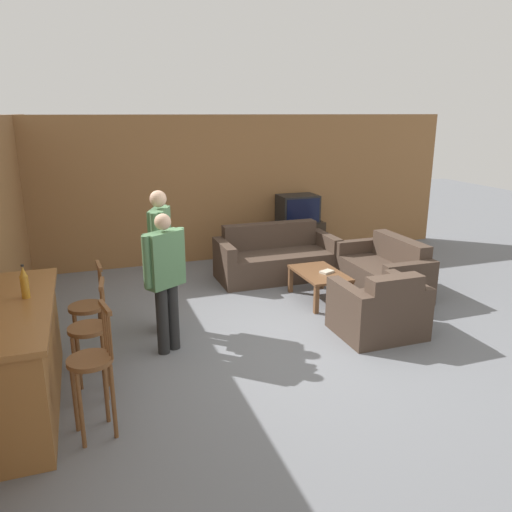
# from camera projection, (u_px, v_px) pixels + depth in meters

# --- Properties ---
(ground_plane) EXTENTS (24.00, 24.00, 0.00)m
(ground_plane) POSITION_uv_depth(u_px,v_px,m) (295.00, 342.00, 5.95)
(ground_plane) COLOR slate
(wall_back) EXTENTS (9.40, 0.08, 2.60)m
(wall_back) POSITION_uv_depth(u_px,v_px,m) (213.00, 189.00, 8.99)
(wall_back) COLOR olive
(wall_back) RESTS_ON ground_plane
(wall_left) EXTENTS (0.08, 8.75, 2.60)m
(wall_left) POSITION_uv_depth(u_px,v_px,m) (0.00, 231.00, 5.83)
(wall_left) COLOR olive
(wall_left) RESTS_ON ground_plane
(bar_counter) EXTENTS (0.55, 2.08, 1.01)m
(bar_counter) POSITION_uv_depth(u_px,v_px,m) (27.00, 356.00, 4.51)
(bar_counter) COLOR brown
(bar_counter) RESTS_ON ground_plane
(bar_chair_near) EXTENTS (0.43, 0.43, 1.14)m
(bar_chair_near) POSITION_uv_depth(u_px,v_px,m) (93.00, 370.00, 4.08)
(bar_chair_near) COLOR brown
(bar_chair_near) RESTS_ON ground_plane
(bar_chair_mid) EXTENTS (0.41, 0.41, 1.14)m
(bar_chair_mid) POSITION_uv_depth(u_px,v_px,m) (91.00, 338.00, 4.68)
(bar_chair_mid) COLOR brown
(bar_chair_mid) RESTS_ON ground_plane
(bar_chair_far) EXTENTS (0.39, 0.39, 1.14)m
(bar_chair_far) POSITION_uv_depth(u_px,v_px,m) (89.00, 315.00, 5.19)
(bar_chair_far) COLOR brown
(bar_chair_far) RESTS_ON ground_plane
(couch_far) EXTENTS (1.94, 0.89, 0.86)m
(couch_far) POSITION_uv_depth(u_px,v_px,m) (276.00, 259.00, 8.22)
(couch_far) COLOR #423328
(couch_far) RESTS_ON ground_plane
(armchair_near) EXTENTS (0.99, 0.84, 0.84)m
(armchair_near) POSITION_uv_depth(u_px,v_px,m) (379.00, 311.00, 6.06)
(armchair_near) COLOR #423328
(armchair_near) RESTS_ON ground_plane
(loveseat_right) EXTENTS (0.82, 1.52, 0.82)m
(loveseat_right) POSITION_uv_depth(u_px,v_px,m) (384.00, 272.00, 7.53)
(loveseat_right) COLOR #423328
(loveseat_right) RESTS_ON ground_plane
(coffee_table) EXTENTS (0.60, 0.97, 0.43)m
(coffee_table) POSITION_uv_depth(u_px,v_px,m) (320.00, 276.00, 7.18)
(coffee_table) COLOR brown
(coffee_table) RESTS_ON ground_plane
(tv_unit) EXTENTS (0.97, 0.47, 0.65)m
(tv_unit) POSITION_uv_depth(u_px,v_px,m) (297.00, 239.00, 9.46)
(tv_unit) COLOR #2D2319
(tv_unit) RESTS_ON ground_plane
(tv) EXTENTS (0.71, 0.51, 0.51)m
(tv) POSITION_uv_depth(u_px,v_px,m) (298.00, 209.00, 9.29)
(tv) COLOR black
(tv) RESTS_ON tv_unit
(bottle) EXTENTS (0.07, 0.07, 0.31)m
(bottle) POSITION_uv_depth(u_px,v_px,m) (24.00, 283.00, 4.48)
(bottle) COLOR #B27A23
(bottle) RESTS_ON bar_counter
(book_on_table) EXTENTS (0.23, 0.19, 0.03)m
(book_on_table) POSITION_uv_depth(u_px,v_px,m) (327.00, 272.00, 7.12)
(book_on_table) COLOR #B7AD99
(book_on_table) RESTS_ON coffee_table
(person_by_window) EXTENTS (0.33, 0.54, 1.76)m
(person_by_window) POSITION_uv_depth(u_px,v_px,m) (161.00, 254.00, 5.99)
(person_by_window) COLOR black
(person_by_window) RESTS_ON ground_plane
(person_by_counter) EXTENTS (0.50, 0.38, 1.60)m
(person_by_counter) POSITION_uv_depth(u_px,v_px,m) (166.00, 276.00, 5.49)
(person_by_counter) COLOR black
(person_by_counter) RESTS_ON ground_plane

